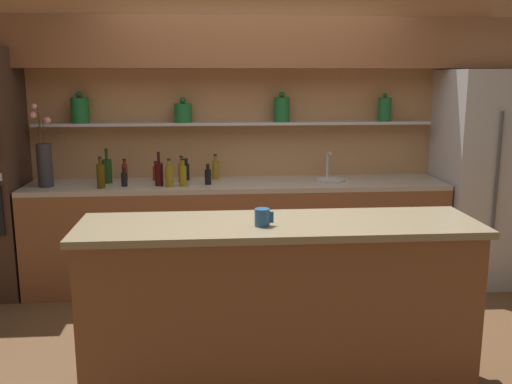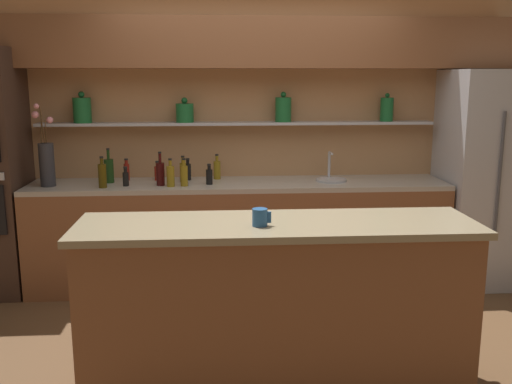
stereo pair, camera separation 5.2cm
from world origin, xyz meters
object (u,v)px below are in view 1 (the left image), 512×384
(refrigerator, at_px, (494,178))
(coffee_mug, at_px, (262,217))
(bottle_sauce_4, at_px, (125,171))
(bottle_sauce_8, at_px, (156,172))
(flower_vase, at_px, (44,161))
(bottle_sauce_2, at_px, (208,176))
(bottle_oil_0, at_px, (101,176))
(bottle_oil_5, at_px, (169,176))
(bottle_oil_3, at_px, (182,172))
(bottle_sauce_7, at_px, (186,171))
(sink_fixture, at_px, (329,178))
(bottle_oil_6, at_px, (215,169))
(bottle_wine_11, at_px, (159,173))
(bottle_sauce_10, at_px, (124,178))
(bottle_wine_1, at_px, (107,171))
(bottle_oil_9, at_px, (183,175))

(refrigerator, bearing_deg, coffee_mug, -141.06)
(bottle_sauce_4, distance_m, bottle_sauce_8, 0.27)
(flower_vase, distance_m, coffee_mug, 2.42)
(bottle_sauce_2, distance_m, coffee_mug, 1.79)
(refrigerator, height_order, bottle_oil_0, refrigerator)
(bottle_oil_0, xyz_separation_m, bottle_oil_5, (0.55, 0.01, -0.01))
(bottle_sauce_8, bearing_deg, flower_vase, -166.00)
(bottle_oil_3, xyz_separation_m, bottle_sauce_7, (0.04, 0.10, -0.01))
(bottle_oil_3, bearing_deg, bottle_oil_5, -113.93)
(flower_vase, distance_m, bottle_sauce_7, 1.17)
(flower_vase, height_order, bottle_oil_0, flower_vase)
(bottle_sauce_2, height_order, bottle_oil_3, bottle_oil_3)
(bottle_oil_3, distance_m, bottle_sauce_4, 0.51)
(bottle_oil_3, bearing_deg, bottle_sauce_4, 167.12)
(bottle_oil_0, bearing_deg, bottle_sauce_2, 6.07)
(refrigerator, bearing_deg, bottle_sauce_7, 176.07)
(sink_fixture, bearing_deg, coffee_mug, -112.31)
(bottle_oil_5, height_order, bottle_sauce_7, bottle_oil_5)
(refrigerator, xyz_separation_m, bottle_oil_5, (-2.84, -0.12, 0.08))
(bottle_sauce_7, bearing_deg, bottle_oil_6, 5.65)
(sink_fixture, distance_m, bottle_oil_6, 1.00)
(sink_fixture, height_order, bottle_oil_6, sink_fixture)
(bottle_sauce_8, bearing_deg, bottle_sauce_4, 178.61)
(bottle_sauce_7, distance_m, bottle_sauce_8, 0.27)
(refrigerator, xyz_separation_m, flower_vase, (-3.86, -0.02, 0.19))
(bottle_sauce_7, distance_m, bottle_wine_11, 0.32)
(flower_vase, distance_m, bottle_oil_6, 1.43)
(refrigerator, xyz_separation_m, bottle_sauce_10, (-3.22, -0.06, 0.05))
(bottle_wine_11, bearing_deg, flower_vase, 178.07)
(refrigerator, bearing_deg, bottle_oil_5, -177.67)
(refrigerator, bearing_deg, bottle_sauce_10, -178.87)
(bottle_wine_1, xyz_separation_m, bottle_oil_5, (0.54, -0.22, -0.02))
(bottle_oil_3, relative_size, bottle_wine_11, 0.80)
(bottle_wine_11, bearing_deg, coffee_mug, -68.19)
(coffee_mug, bearing_deg, bottle_oil_9, 106.36)
(flower_vase, relative_size, bottle_oil_0, 2.64)
(bottle_wine_11, bearing_deg, bottle_oil_6, 29.42)
(bottle_sauce_8, bearing_deg, bottle_sauce_7, -2.15)
(bottle_sauce_4, bearing_deg, flower_vase, -159.76)
(refrigerator, height_order, bottle_sauce_2, refrigerator)
(flower_vase, distance_m, bottle_sauce_2, 1.34)
(bottle_sauce_2, distance_m, bottle_oil_5, 0.33)
(bottle_oil_6, bearing_deg, bottle_sauce_10, -160.01)
(bottle_oil_9, bearing_deg, bottle_oil_0, -177.13)
(bottle_oil_3, relative_size, bottle_sauce_8, 1.34)
(bottle_oil_5, distance_m, bottle_oil_9, 0.11)
(bottle_oil_5, bearing_deg, bottle_oil_9, 10.13)
(sink_fixture, bearing_deg, bottle_sauce_7, 173.70)
(refrigerator, relative_size, bottle_wine_11, 6.61)
(bottle_sauce_8, bearing_deg, bottle_wine_11, -78.74)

